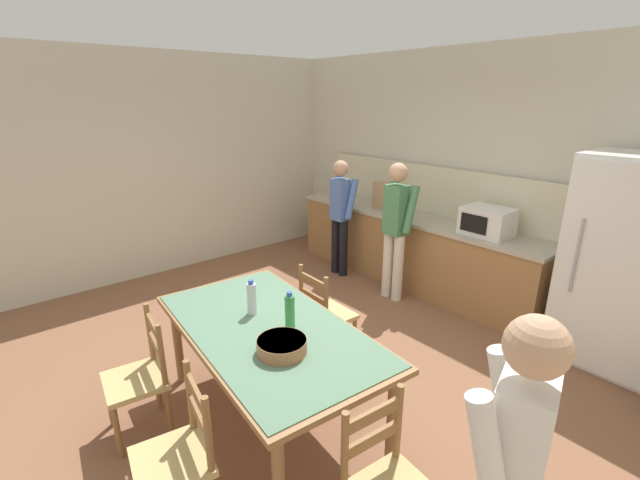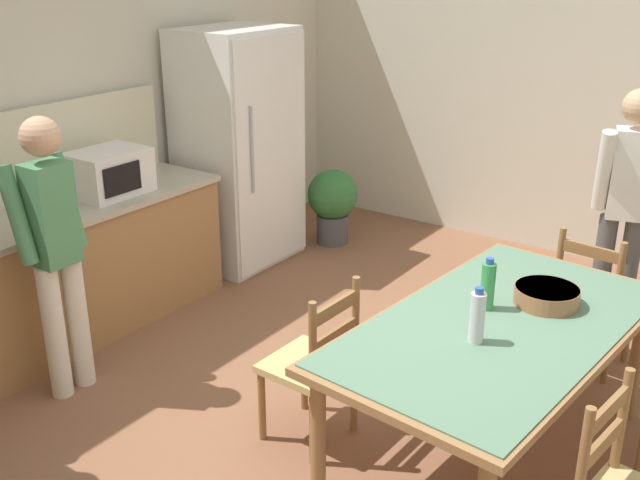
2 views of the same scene
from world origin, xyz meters
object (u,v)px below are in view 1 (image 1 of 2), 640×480
Objects in this scene: microwave at (487,221)px; chair_side_far_left at (325,315)px; bottle_near_centre at (252,298)px; chair_side_near_right at (178,457)px; serving_bowl at (282,345)px; dining_table at (268,336)px; refrigerator at (624,265)px; paper_bag at (383,196)px; chair_side_near_left at (140,378)px; person_at_sink at (340,212)px; person_at_counter at (396,225)px; bottle_off_centre at (290,311)px.

microwave is 0.55× the size of chair_side_far_left.
chair_side_near_right is at bearing -55.37° from bottle_near_centre.
microwave is 1.56× the size of serving_bowl.
chair_side_far_left is at bearing 112.78° from dining_table.
microwave is 2.94m from serving_bowl.
refrigerator is 1.30m from microwave.
chair_side_far_left and chair_side_near_right have the same top height.
paper_bag is 0.40× the size of chair_side_far_left.
chair_side_near_left is (-1.84, -3.56, -0.50)m from refrigerator.
bottle_near_centre is 0.58m from serving_bowl.
person_at_sink is at bearing 119.54° from chair_side_near_left.
microwave reaches higher than chair_side_near_right.
person_at_counter is (-0.55, 2.28, 0.01)m from bottle_near_centre.
paper_bag is (-2.79, 0.01, 0.13)m from refrigerator.
chair_side_far_left is (-0.46, 0.72, -0.47)m from bottle_off_centre.
paper_bag reaches higher than chair_side_far_left.
person_at_sink is (-1.51, 2.30, -0.03)m from bottle_near_centre.
person_at_sink is (-1.80, -0.50, -0.17)m from microwave.
serving_bowl is (0.56, -0.13, -0.07)m from bottle_near_centre.
chair_side_near_right is at bearing -146.26° from person_at_sink.
person_at_sink is at bearing -44.53° from chair_side_far_left.
serving_bowl is at bearing -12.82° from bottle_near_centre.
person_at_sink is at bearing 130.59° from serving_bowl.
microwave is 1.50m from paper_bag.
microwave is 3.72m from chair_side_near_right.
person_at_sink is at bearing 130.20° from bottle_off_centre.
refrigerator is 5.91× the size of serving_bowl.
microwave is at bearing 104.46° from chair_side_near_right.
refrigerator is 0.95× the size of dining_table.
serving_bowl is 0.20× the size of person_at_counter.
person_at_sink is at bearing 123.40° from bottle_near_centre.
person_at_sink is (-2.11, 3.16, 0.44)m from chair_side_near_right.
bottle_off_centre is 0.30× the size of chair_side_near_left.
bottle_off_centre is at bearing 48.16° from dining_table.
dining_table is 0.37m from serving_bowl.
bottle_near_centre is 0.95m from chair_side_far_left.
bottle_near_centre is at bearing -66.52° from paper_bag.
microwave reaches higher than bottle_off_centre.
person_at_sink reaches higher than bottle_off_centre.
bottle_off_centre is (0.34, 0.10, 0.00)m from bottle_near_centre.
serving_bowl is 3.19m from person_at_sink.
paper_bag is at bearing 120.02° from bottle_off_centre.
dining_table is at bearing -131.84° from bottle_off_centre.
person_at_sink is (-0.30, -0.49, -0.20)m from paper_bag.
chair_side_far_left is (-1.70, -1.96, -0.50)m from refrigerator.
person_at_counter is at bearing 112.32° from bottle_off_centre.
serving_bowl is at bearing -155.15° from person_at_counter.
bottle_near_centre is at bearing -95.83° from microwave.
paper_bag is at bearing 112.29° from chair_side_near_left.
microwave is at bearing 88.72° from chair_side_near_left.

